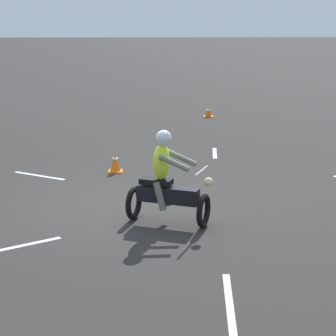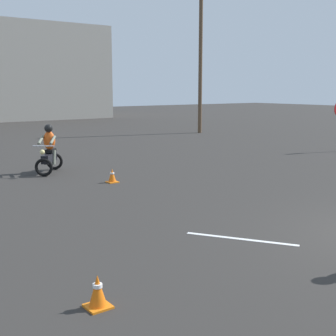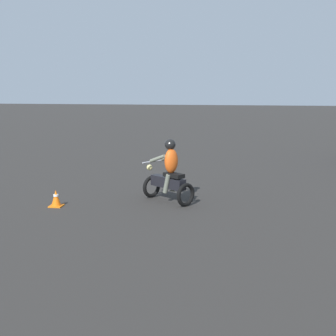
% 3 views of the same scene
% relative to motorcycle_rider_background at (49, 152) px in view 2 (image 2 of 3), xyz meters
% --- Properties ---
extents(motorcycle_rider_background, '(1.34, 1.47, 1.66)m').
position_rel_motorcycle_rider_background_xyz_m(motorcycle_rider_background, '(0.00, 0.00, 0.00)').
color(motorcycle_rider_background, black).
rests_on(motorcycle_rider_background, ground).
extents(traffic_cone_near_left, '(0.32, 0.32, 0.43)m').
position_rel_motorcycle_rider_background_xyz_m(traffic_cone_near_left, '(0.88, -2.75, -0.52)').
color(traffic_cone_near_left, orange).
rests_on(traffic_cone_near_left, ground).
extents(traffic_cone_near_right, '(0.32, 0.32, 0.46)m').
position_rel_motorcycle_rider_background_xyz_m(traffic_cone_near_right, '(-3.41, -9.90, -0.51)').
color(traffic_cone_near_right, orange).
rests_on(traffic_cone_near_right, ground).
extents(lane_stripe_nw, '(1.26, 1.89, 0.01)m').
position_rel_motorcycle_rider_background_xyz_m(lane_stripe_nw, '(0.15, -9.00, -0.72)').
color(lane_stripe_nw, silver).
rests_on(lane_stripe_nw, ground).
extents(utility_pole_near, '(0.24, 0.24, 8.61)m').
position_rel_motorcycle_rider_background_xyz_m(utility_pole_near, '(13.50, 8.01, 3.58)').
color(utility_pole_near, brown).
rests_on(utility_pole_near, ground).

